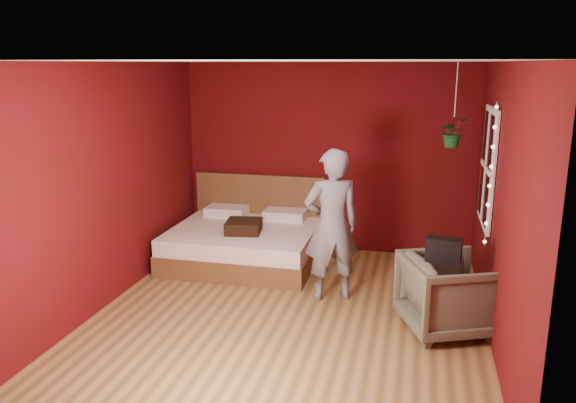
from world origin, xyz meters
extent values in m
plane|color=olive|center=(0.00, 0.00, 0.00)|extent=(4.50, 4.50, 0.00)
cube|color=#550910|center=(0.00, 2.26, 1.30)|extent=(4.00, 0.02, 2.60)
cube|color=#550910|center=(0.00, -2.26, 1.30)|extent=(4.00, 0.02, 2.60)
cube|color=#550910|center=(-2.01, 0.00, 1.30)|extent=(0.02, 4.50, 2.60)
cube|color=#550910|center=(2.01, 0.00, 1.30)|extent=(0.02, 4.50, 2.60)
cube|color=silver|center=(0.00, 0.00, 2.61)|extent=(4.00, 4.50, 0.02)
cube|color=white|center=(1.97, 0.90, 1.50)|extent=(0.04, 0.97, 1.27)
cube|color=black|center=(1.96, 0.90, 1.50)|extent=(0.02, 0.85, 1.15)
cube|color=white|center=(1.95, 0.90, 1.50)|extent=(0.03, 0.05, 1.15)
cube|color=white|center=(1.95, 0.90, 1.50)|extent=(0.03, 0.85, 0.05)
cylinder|color=silver|center=(1.94, 0.38, 1.50)|extent=(0.01, 0.01, 1.45)
sphere|color=#FFF2CC|center=(1.94, 0.38, 0.83)|extent=(0.04, 0.04, 0.04)
sphere|color=#FFF2CC|center=(1.94, 0.38, 1.02)|extent=(0.04, 0.04, 0.04)
sphere|color=#FFF2CC|center=(1.94, 0.38, 1.21)|extent=(0.04, 0.04, 0.04)
sphere|color=#FFF2CC|center=(1.94, 0.38, 1.40)|extent=(0.04, 0.04, 0.04)
sphere|color=#FFF2CC|center=(1.94, 0.38, 1.60)|extent=(0.04, 0.04, 0.04)
sphere|color=#FFF2CC|center=(1.94, 0.38, 1.79)|extent=(0.04, 0.04, 0.04)
sphere|color=#FFF2CC|center=(1.94, 0.38, 1.98)|extent=(0.04, 0.04, 0.04)
sphere|color=#FFF2CC|center=(1.94, 0.38, 2.17)|extent=(0.04, 0.04, 0.04)
cube|color=brown|center=(-0.95, 1.39, 0.13)|extent=(1.89, 1.61, 0.27)
cube|color=white|center=(-0.95, 1.39, 0.37)|extent=(1.86, 1.58, 0.21)
cube|color=brown|center=(-0.95, 2.16, 0.52)|extent=(1.89, 0.08, 1.04)
cube|color=white|center=(-1.38, 1.93, 0.54)|extent=(0.57, 0.36, 0.13)
cube|color=white|center=(-0.52, 1.93, 0.54)|extent=(0.57, 0.36, 0.13)
imported|color=slate|center=(0.35, 0.50, 0.85)|extent=(0.73, 0.62, 1.71)
imported|color=#5F5F4B|center=(1.60, -0.02, 0.38)|extent=(1.08, 1.07, 0.76)
cube|color=black|center=(1.52, -0.14, 0.88)|extent=(0.34, 0.21, 0.23)
cube|color=black|center=(-0.89, 1.22, 0.55)|extent=(0.49, 0.49, 0.15)
cylinder|color=silver|center=(1.60, 1.21, 2.30)|extent=(0.01, 0.01, 0.60)
imported|color=#17531A|center=(1.60, 1.21, 1.83)|extent=(0.35, 0.32, 0.34)
camera|label=1|loc=(1.25, -5.35, 2.58)|focal=35.00mm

